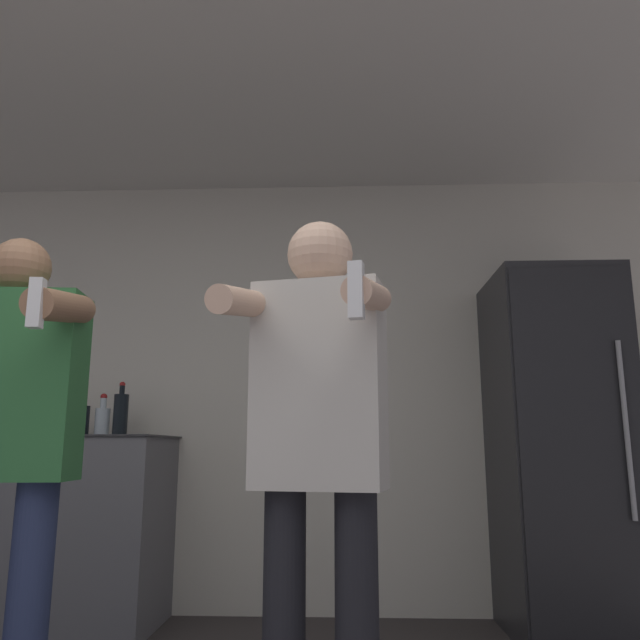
% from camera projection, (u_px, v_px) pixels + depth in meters
% --- Properties ---
extents(wall_back, '(7.00, 0.06, 2.55)m').
position_uv_depth(wall_back, '(241.00, 388.00, 3.76)').
color(wall_back, beige).
rests_on(wall_back, ground_plane).
extents(ceiling_slab, '(7.00, 3.39, 0.05)m').
position_uv_depth(ceiling_slab, '(191.00, 41.00, 2.59)').
color(ceiling_slab, silver).
rests_on(ceiling_slab, wall_back).
extents(refrigerator, '(0.61, 0.73, 1.83)m').
position_uv_depth(refrigerator, '(558.00, 448.00, 3.24)').
color(refrigerator, '#262628').
rests_on(refrigerator, ground_plane).
extents(counter, '(1.23, 0.65, 0.99)m').
position_uv_depth(counter, '(48.00, 530.00, 3.30)').
color(counter, slate).
rests_on(counter, ground_plane).
extents(bottle_brown_liquor, '(0.08, 0.08, 0.30)m').
position_uv_depth(bottle_brown_liquor, '(121.00, 413.00, 3.47)').
color(bottle_brown_liquor, black).
rests_on(bottle_brown_liquor, counter).
extents(bottle_red_label, '(0.08, 0.08, 0.27)m').
position_uv_depth(bottle_red_label, '(82.00, 417.00, 3.48)').
color(bottle_red_label, black).
rests_on(bottle_red_label, counter).
extents(bottle_dark_rum, '(0.08, 0.08, 0.23)m').
position_uv_depth(bottle_dark_rum, '(102.00, 419.00, 3.47)').
color(bottle_dark_rum, silver).
rests_on(bottle_dark_rum, counter).
extents(person_woman_foreground, '(0.50, 0.54, 1.60)m').
position_uv_depth(person_woman_foreground, '(319.00, 435.00, 1.80)').
color(person_woman_foreground, black).
rests_on(person_woman_foreground, ground_plane).
extents(person_man_side, '(0.55, 0.53, 1.62)m').
position_uv_depth(person_man_side, '(3.00, 432.00, 1.99)').
color(person_man_side, navy).
rests_on(person_man_side, ground_plane).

